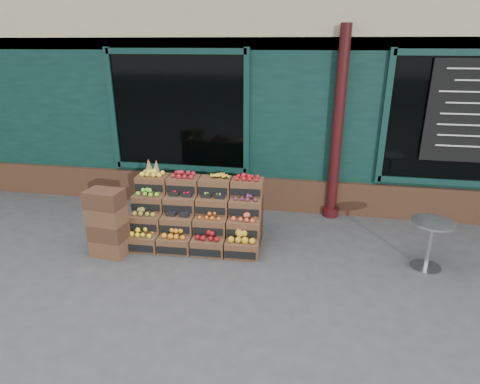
# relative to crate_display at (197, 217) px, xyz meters

# --- Properties ---
(ground) EXTENTS (60.00, 60.00, 0.00)m
(ground) POSITION_rel_crate_display_xyz_m (0.88, -0.71, -0.38)
(ground) COLOR #3B3B3D
(ground) RESTS_ON ground
(shop_facade) EXTENTS (12.00, 6.24, 4.80)m
(shop_facade) POSITION_rel_crate_display_xyz_m (0.88, 4.40, 2.01)
(shop_facade) COLOR #0C2C26
(shop_facade) RESTS_ON ground
(crate_display) EXTENTS (2.03, 1.06, 1.24)m
(crate_display) POSITION_rel_crate_display_xyz_m (0.00, 0.00, 0.00)
(crate_display) COLOR brown
(crate_display) RESTS_ON ground
(spare_crates) EXTENTS (0.52, 0.38, 0.99)m
(spare_crates) POSITION_rel_crate_display_xyz_m (-1.13, -0.67, 0.11)
(spare_crates) COLOR brown
(spare_crates) RESTS_ON ground
(bistro_table) EXTENTS (0.56, 0.56, 0.71)m
(bistro_table) POSITION_rel_crate_display_xyz_m (3.32, -0.25, 0.06)
(bistro_table) COLOR silver
(bistro_table) RESTS_ON ground
(shopkeeper) EXTENTS (0.81, 0.67, 1.91)m
(shopkeeper) POSITION_rel_crate_display_xyz_m (-0.38, 1.91, 0.57)
(shopkeeper) COLOR #1A5E2E
(shopkeeper) RESTS_ON ground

